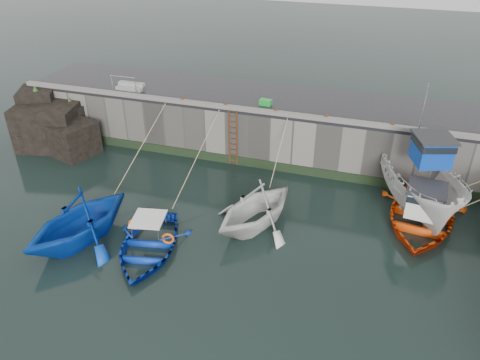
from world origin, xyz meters
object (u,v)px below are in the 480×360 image
(bollard_a, at_px, (182,100))
(bollard_b, at_px, (226,105))
(fish_crate, at_px, (266,102))
(boat_far_white, at_px, (419,182))
(boat_far_orange, at_px, (421,215))
(boat_near_blacktrim, at_px, (255,225))
(boat_near_blue, at_px, (148,251))
(bollard_d, at_px, (326,117))
(ladder, at_px, (233,138))
(bollard_c, at_px, (275,111))
(bollard_e, at_px, (392,125))
(boat_near_white, at_px, (82,240))

(bollard_a, relative_size, bollard_b, 1.00)
(fish_crate, bearing_deg, bollard_a, -158.73)
(boat_far_white, distance_m, boat_far_orange, 1.70)
(boat_near_blacktrim, xyz_separation_m, bollard_b, (-3.25, 5.43, 3.30))
(boat_near_blue, relative_size, bollard_d, 17.13)
(boat_near_blue, distance_m, bollard_a, 9.37)
(ladder, relative_size, bollard_c, 11.43)
(boat_far_white, height_order, bollard_e, boat_far_white)
(bollard_a, height_order, bollard_d, same)
(bollard_e, bearing_deg, ladder, -177.60)
(ladder, relative_size, boat_far_white, 0.39)
(ladder, distance_m, bollard_a, 3.47)
(boat_far_orange, distance_m, bollard_b, 11.12)
(boat_far_orange, bearing_deg, boat_far_white, 105.50)
(boat_far_white, bearing_deg, boat_near_blue, -164.39)
(boat_far_orange, bearing_deg, boat_near_white, -151.15)
(boat_near_white, bearing_deg, bollard_d, 62.10)
(bollard_d, bearing_deg, bollard_a, 180.00)
(boat_far_white, relative_size, boat_far_orange, 1.28)
(boat_near_blue, xyz_separation_m, bollard_c, (3.23, 8.55, 3.30))
(ladder, distance_m, bollard_c, 2.81)
(boat_near_blue, xyz_separation_m, bollard_a, (-1.97, 8.55, 3.30))
(fish_crate, height_order, bollard_e, fish_crate)
(bollard_a, bearing_deg, ladder, -6.38)
(ladder, height_order, boat_near_white, ladder)
(ladder, height_order, boat_far_white, boat_far_white)
(boat_far_orange, height_order, bollard_e, boat_far_orange)
(boat_near_blacktrim, height_order, boat_far_white, boat_far_white)
(boat_far_orange, bearing_deg, boat_near_blacktrim, -154.50)
(bollard_a, distance_m, bollard_d, 7.80)
(bollard_c, bearing_deg, fish_crate, 127.33)
(boat_far_white, xyz_separation_m, bollard_d, (-4.78, 1.51, 2.06))
(boat_near_blacktrim, relative_size, fish_crate, 7.40)
(boat_near_white, bearing_deg, bollard_a, 100.46)
(bollard_d, bearing_deg, boat_near_white, -135.48)
(bollard_b, bearing_deg, boat_near_blacktrim, -59.12)
(bollard_d, relative_size, bollard_e, 1.00)
(bollard_a, bearing_deg, boat_near_blue, -77.05)
(boat_near_blue, distance_m, fish_crate, 10.44)
(fish_crate, height_order, bollard_c, fish_crate)
(boat_near_white, height_order, bollard_c, bollard_c)
(boat_near_blue, bearing_deg, boat_near_white, 172.52)
(bollard_e, bearing_deg, bollard_a, 180.00)
(bollard_d, bearing_deg, ladder, -176.00)
(boat_near_blacktrim, xyz_separation_m, bollard_c, (-0.55, 5.43, 3.30))
(boat_far_orange, xyz_separation_m, bollard_a, (-12.81, 2.97, 2.90))
(boat_near_blue, height_order, bollard_b, bollard_b)
(ladder, relative_size, boat_near_blue, 0.67)
(boat_near_blacktrim, bearing_deg, bollard_b, 145.39)
(boat_near_white, xyz_separation_m, bollard_a, (1.09, 8.74, 3.30))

